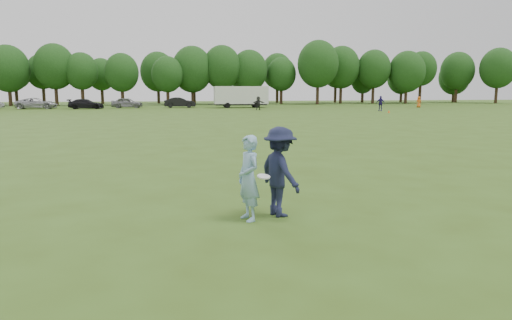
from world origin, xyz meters
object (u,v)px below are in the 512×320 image
at_px(player_far_c, 419,102).
at_px(player_far_d, 258,103).
at_px(cargo_trailer, 241,96).
at_px(field_cone, 389,111).
at_px(thrower, 249,178).
at_px(player_far_b, 380,103).
at_px(car_e, 127,103).
at_px(defender, 280,172).
at_px(car_d, 86,104).
at_px(car_c, 37,103).
at_px(car_f, 180,103).

xyz_separation_m(player_far_c, player_far_d, (-25.68, -4.25, 0.07)).
bearing_deg(cargo_trailer, field_cone, -50.36).
distance_m(thrower, player_far_b, 51.84).
xyz_separation_m(player_far_c, car_e, (-43.53, 6.17, -0.08)).
height_order(defender, player_far_c, defender).
distance_m(car_d, field_cone, 41.16).
bearing_deg(car_e, player_far_c, -92.41).
distance_m(player_far_b, car_d, 40.39).
xyz_separation_m(thrower, car_e, (-8.01, 61.21, -0.13)).
distance_m(car_c, car_d, 7.05).
distance_m(player_far_b, cargo_trailer, 21.04).
height_order(player_far_c, field_cone, player_far_c).
bearing_deg(thrower, player_far_b, 133.97).
height_order(car_d, field_cone, car_d).
relative_size(player_far_d, car_f, 0.39).
relative_size(car_f, cargo_trailer, 0.52).
distance_m(player_far_c, car_c, 56.09).
distance_m(player_far_b, car_e, 36.28).
relative_size(defender, car_e, 0.43).
distance_m(defender, player_far_b, 51.31).
bearing_deg(car_c, player_far_d, -109.90).
xyz_separation_m(car_c, car_d, (6.91, -1.42, -0.07)).
relative_size(defender, player_far_b, 1.01).
xyz_separation_m(car_d, cargo_trailer, (22.20, 0.40, 1.08)).
relative_size(player_far_c, car_d, 0.35).
distance_m(player_far_c, car_d, 49.09).
bearing_deg(car_d, player_far_d, -108.94).
relative_size(thrower, player_far_d, 0.98).
xyz_separation_m(player_far_b, car_d, (-38.14, 13.31, -0.26)).
bearing_deg(car_f, car_d, 98.98).
xyz_separation_m(player_far_c, car_d, (-48.94, 3.84, -0.15)).
bearing_deg(car_c, player_far_c, -97.78).
height_order(car_d, cargo_trailer, cargo_trailer).
height_order(player_far_b, player_far_d, player_far_b).
distance_m(player_far_b, car_c, 47.39).
xyz_separation_m(car_e, car_f, (7.72, -0.38, 0.01)).
height_order(car_c, car_e, car_e).
bearing_deg(player_far_b, thrower, -79.32).
height_order(defender, car_d, defender).
height_order(car_c, field_cone, car_c).
distance_m(defender, car_c, 63.66).
distance_m(thrower, player_far_d, 51.73).
height_order(field_cone, cargo_trailer, cargo_trailer).
height_order(defender, car_c, defender).
relative_size(car_d, car_e, 1.07).
relative_size(defender, field_cone, 6.47).
relative_size(player_far_d, car_d, 0.38).
distance_m(car_e, car_f, 7.73).
bearing_deg(car_c, thrower, -163.78).
distance_m(car_e, field_cone, 37.54).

